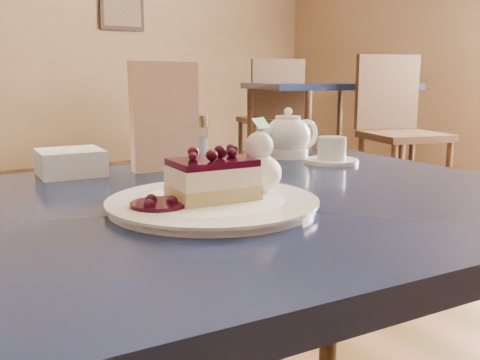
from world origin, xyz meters
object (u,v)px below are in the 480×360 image
cheesecake_slice (212,180)px  tea_set (296,140)px  dessert_plate (213,204)px  bg_table_far_right (324,180)px  main_table (199,249)px

cheesecake_slice → tea_set: tea_set is taller
tea_set → dessert_plate: bearing=-141.3°
cheesecake_slice → tea_set: 0.48m
dessert_plate → cheesecake_slice: 0.03m
cheesecake_slice → bg_table_far_right: (2.36, 2.49, -0.65)m
cheesecake_slice → bg_table_far_right: size_ratio=0.06×
main_table → dessert_plate: 0.09m
main_table → cheesecake_slice: 0.12m
main_table → tea_set: bearing=37.2°
bg_table_far_right → dessert_plate: bearing=-118.4°
main_table → dessert_plate: (-0.00, -0.05, 0.08)m
tea_set → bg_table_far_right: bearing=47.8°
dessert_plate → bg_table_far_right: size_ratio=0.14×
main_table → tea_set: 0.46m
cheesecake_slice → dessert_plate: bearing=3.0°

